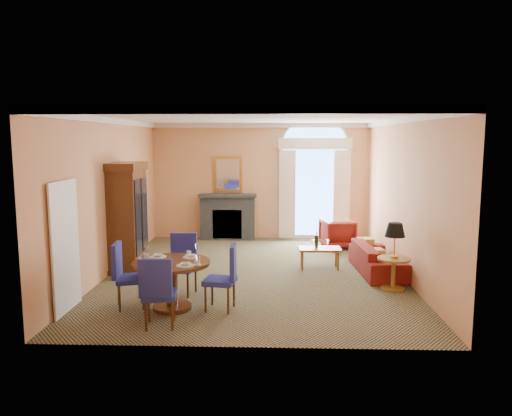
{
  "coord_description": "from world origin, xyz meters",
  "views": [
    {
      "loc": [
        0.39,
        -10.11,
        2.77
      ],
      "look_at": [
        0.0,
        0.5,
        1.3
      ],
      "focal_mm": 35.0,
      "sensor_mm": 36.0,
      "label": 1
    }
  ],
  "objects_px": {
    "armoire": "(128,218)",
    "dining_table": "(172,274)",
    "side_table": "(394,248)",
    "sofa": "(377,259)",
    "coffee_table": "(320,249)",
    "armchair": "(337,234)"
  },
  "relations": [
    {
      "from": "coffee_table",
      "to": "side_table",
      "type": "distance_m",
      "value": 1.96
    },
    {
      "from": "sofa",
      "to": "side_table",
      "type": "height_order",
      "value": "side_table"
    },
    {
      "from": "armoire",
      "to": "dining_table",
      "type": "distance_m",
      "value": 2.92
    },
    {
      "from": "armchair",
      "to": "coffee_table",
      "type": "distance_m",
      "value": 2.23
    },
    {
      "from": "side_table",
      "to": "sofa",
      "type": "bearing_deg",
      "value": 92.39
    },
    {
      "from": "dining_table",
      "to": "coffee_table",
      "type": "xyz_separation_m",
      "value": [
        2.65,
        2.68,
        -0.16
      ]
    },
    {
      "from": "armoire",
      "to": "coffee_table",
      "type": "bearing_deg",
      "value": 2.71
    },
    {
      "from": "dining_table",
      "to": "armchair",
      "type": "bearing_deg",
      "value": 55.64
    },
    {
      "from": "armchair",
      "to": "coffee_table",
      "type": "bearing_deg",
      "value": 60.56
    },
    {
      "from": "armoire",
      "to": "sofa",
      "type": "xyz_separation_m",
      "value": [
        5.27,
        -0.09,
        -0.81
      ]
    },
    {
      "from": "side_table",
      "to": "dining_table",
      "type": "bearing_deg",
      "value": -162.81
    },
    {
      "from": "coffee_table",
      "to": "dining_table",
      "type": "bearing_deg",
      "value": -136.11
    },
    {
      "from": "dining_table",
      "to": "coffee_table",
      "type": "height_order",
      "value": "dining_table"
    },
    {
      "from": "armoire",
      "to": "coffee_table",
      "type": "distance_m",
      "value": 4.15
    },
    {
      "from": "side_table",
      "to": "coffee_table",
      "type": "bearing_deg",
      "value": 129.66
    },
    {
      "from": "armchair",
      "to": "coffee_table",
      "type": "height_order",
      "value": "coffee_table"
    },
    {
      "from": "armoire",
      "to": "sofa",
      "type": "relative_size",
      "value": 1.13
    },
    {
      "from": "armoire",
      "to": "sofa",
      "type": "height_order",
      "value": "armoire"
    },
    {
      "from": "dining_table",
      "to": "coffee_table",
      "type": "relative_size",
      "value": 1.4
    },
    {
      "from": "armchair",
      "to": "armoire",
      "type": "bearing_deg",
      "value": 13.56
    },
    {
      "from": "armoire",
      "to": "dining_table",
      "type": "height_order",
      "value": "armoire"
    },
    {
      "from": "dining_table",
      "to": "side_table",
      "type": "bearing_deg",
      "value": 17.19
    }
  ]
}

